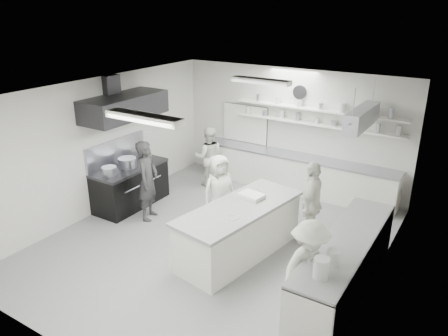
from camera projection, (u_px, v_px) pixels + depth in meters
The scene contains 27 objects.
floor at pixel (215, 242), 8.72m from camera, with size 6.00×7.00×0.02m, color #9C9C9C.
ceiling at pixel (213, 92), 7.64m from camera, with size 6.00×7.00×0.02m, color white.
wall_back at pixel (291, 129), 10.95m from camera, with size 6.00×0.04×3.00m, color beige.
wall_front at pixel (59, 260), 5.42m from camera, with size 6.00×0.04×3.00m, color beige.
wall_left at pixel (101, 146), 9.67m from camera, with size 0.04×7.00×3.00m, color beige.
wall_right at pixel (377, 210), 6.69m from camera, with size 0.04×7.00×3.00m, color beige.
stove at pixel (131, 187), 10.17m from camera, with size 0.80×1.80×0.90m, color black.
exhaust_hood at pixel (124, 107), 9.49m from camera, with size 0.85×2.00×0.50m, color #262629.
back_counter at pixel (295, 173), 10.94m from camera, with size 5.00×0.60×0.92m, color white.
shelf_lower at pixel (316, 124), 10.41m from camera, with size 4.20×0.26×0.04m, color white.
shelf_upper at pixel (317, 110), 10.28m from camera, with size 4.20×0.26×0.04m, color white.
pass_through_window at pixel (245, 124), 11.60m from camera, with size 1.30×0.04×1.00m, color black.
wall_clock at pixel (300, 92), 10.48m from camera, with size 0.32×0.32×0.05m, color white.
right_counter at pixel (344, 267), 7.08m from camera, with size 0.74×3.30×0.94m, color white.
pot_rack at pixel (362, 118), 8.80m from camera, with size 0.30×1.60×0.40m, color #A6A9B4.
light_fixture_front at pixel (144, 118), 6.24m from camera, with size 1.30×0.25×0.10m, color white.
light_fixture_rear at pixel (261, 81), 9.09m from camera, with size 1.30×0.25×0.10m, color white.
prep_island at pixel (239, 232), 8.15m from camera, with size 0.96×2.57×0.95m, color white.
stove_pot at pixel (127, 164), 9.92m from camera, with size 0.41×0.41×0.27m, color #A6A9B4.
cook_stove at pixel (148, 181), 9.39m from camera, with size 0.65×0.42×1.78m, color #2B2B2B.
cook_back at pixel (209, 157), 11.17m from camera, with size 0.75×0.59×1.55m, color silver.
cook_island_left at pixel (219, 190), 9.19m from camera, with size 0.76×0.49×1.55m, color silver.
cook_island_right at pixel (312, 203), 8.43m from camera, with size 1.00×0.42×1.70m, color silver.
cook_right at pixel (308, 269), 6.48m from camera, with size 1.01×0.58×1.57m, color silver.
bowl_island_a at pixel (254, 193), 8.57m from camera, with size 0.25×0.25×0.06m, color #A6A9B4.
bowl_island_b at pixel (233, 219), 7.54m from camera, with size 0.20×0.20×0.06m, color white.
bowl_right at pixel (317, 262), 6.31m from camera, with size 0.25×0.25×0.06m, color white.
Camera 1 is at (4.21, -6.34, 4.50)m, focal length 35.06 mm.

